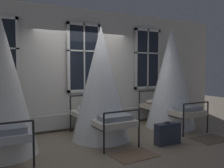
{
  "coord_description": "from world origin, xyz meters",
  "views": [
    {
      "loc": [
        -2.48,
        -4.95,
        1.61
      ],
      "look_at": [
        0.26,
        -0.04,
        1.22
      ],
      "focal_mm": 39.52,
      "sensor_mm": 36.0,
      "label": 1
    }
  ],
  "objects": [
    {
      "name": "rug_third",
      "position": [
        2.04,
        -1.33,
        0.01
      ],
      "size": [
        0.82,
        0.58,
        0.01
      ],
      "primitive_type": "cube",
      "rotation": [
        0.0,
        0.0,
        -0.03
      ],
      "color": "brown",
      "rests_on": "ground"
    },
    {
      "name": "suitcase_dark",
      "position": [
        0.98,
        -1.11,
        0.22
      ],
      "size": [
        0.56,
        0.22,
        0.47
      ],
      "rotation": [
        0.0,
        0.0,
        -0.01
      ],
      "color": "#2D3342",
      "rests_on": "ground"
    },
    {
      "name": "rug_second",
      "position": [
        0.0,
        -1.33,
        0.01
      ],
      "size": [
        0.82,
        0.59,
        0.01
      ],
      "primitive_type": "cube",
      "rotation": [
        0.0,
        0.0,
        0.03
      ],
      "color": "brown",
      "rests_on": "ground"
    },
    {
      "name": "back_wall_with_windows",
      "position": [
        0.0,
        1.09,
        1.55
      ],
      "size": [
        9.27,
        0.1,
        3.1
      ],
      "primitive_type": "cube",
      "color": "silver",
      "rests_on": "ground"
    },
    {
      "name": "window_bank",
      "position": [
        0.0,
        0.97,
        1.04
      ],
      "size": [
        5.01,
        0.1,
        2.66
      ],
      "color": "black",
      "rests_on": "ground"
    },
    {
      "name": "ground",
      "position": [
        0.0,
        0.0,
        0.0
      ],
      "size": [
        17.82,
        17.82,
        0.0
      ],
      "primitive_type": "plane",
      "color": "gray"
    },
    {
      "name": "cot_second",
      "position": [
        -0.05,
        -0.08,
        1.21
      ],
      "size": [
        1.31,
        1.83,
        2.5
      ],
      "rotation": [
        0.0,
        0.0,
        1.58
      ],
      "color": "black",
      "rests_on": "ground"
    },
    {
      "name": "cot_first",
      "position": [
        -2.08,
        -0.07,
        1.3
      ],
      "size": [
        1.31,
        1.83,
        2.68
      ],
      "rotation": [
        0.0,
        0.0,
        1.56
      ],
      "color": "black",
      "rests_on": "ground"
    },
    {
      "name": "cot_third",
      "position": [
        2.08,
        0.01,
        1.3
      ],
      "size": [
        1.31,
        1.84,
        2.69
      ],
      "rotation": [
        0.0,
        0.0,
        1.55
      ],
      "color": "black",
      "rests_on": "ground"
    }
  ]
}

